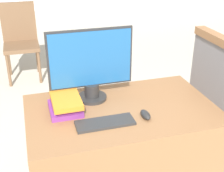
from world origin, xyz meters
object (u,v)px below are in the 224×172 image
monitor (91,65)px  far_chair (20,38)px  mouse (145,115)px  book_stack (66,104)px  keyboard (105,123)px

monitor → far_chair: monitor is taller
mouse → book_stack: size_ratio=0.40×
mouse → keyboard: bearing=-179.7°
monitor → mouse: size_ratio=5.06×
monitor → keyboard: bearing=-89.6°
monitor → far_chair: 2.34m
monitor → book_stack: (-0.19, -0.12, -0.20)m
mouse → book_stack: book_stack is taller
mouse → far_chair: 2.69m
far_chair → monitor: bearing=-28.4°
keyboard → far_chair: size_ratio=0.35×
keyboard → book_stack: book_stack is taller
far_chair → book_stack: bearing=-33.5°
keyboard → far_chair: (-0.44, 2.59, -0.20)m
keyboard → far_chair: bearing=99.6°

